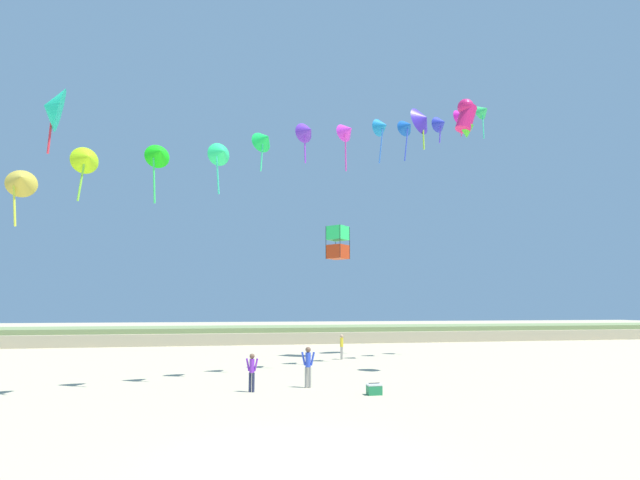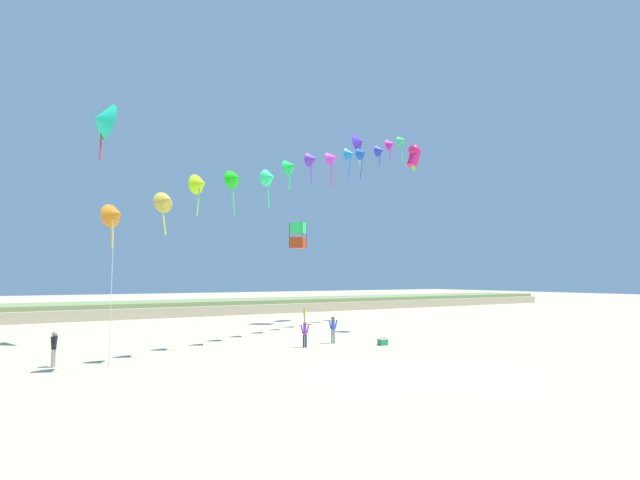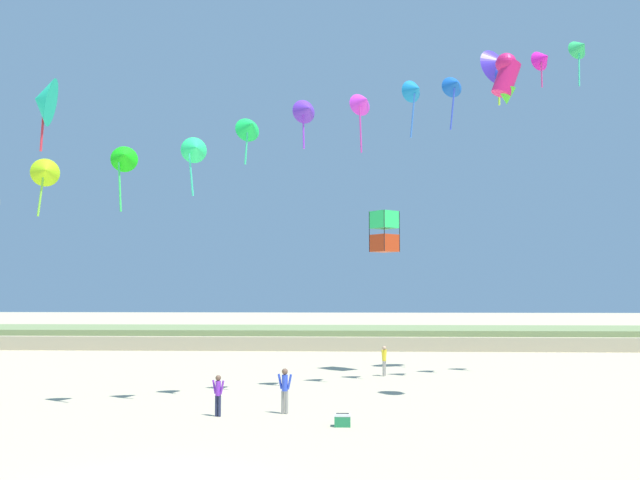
# 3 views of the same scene
# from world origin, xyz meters

# --- Properties ---
(ground_plane) EXTENTS (240.00, 240.00, 0.00)m
(ground_plane) POSITION_xyz_m (0.00, 0.00, 0.00)
(ground_plane) COLOR #C1B28E
(dune_ridge) EXTENTS (120.00, 9.93, 1.55)m
(dune_ridge) POSITION_xyz_m (0.00, 40.87, 0.77)
(dune_ridge) COLOR tan
(dune_ridge) RESTS_ON ground
(person_near_left) EXTENTS (0.52, 0.28, 1.54)m
(person_near_left) POSITION_xyz_m (-0.18, 9.38, 0.89)
(person_near_left) COLOR #282D4C
(person_near_left) RESTS_ON ground
(person_near_right) EXTENTS (0.60, 0.27, 1.73)m
(person_near_right) POSITION_xyz_m (2.28, 10.02, 1.00)
(person_near_right) COLOR gray
(person_near_right) RESTS_ON ground
(person_mid_center) EXTENTS (0.36, 0.54, 1.65)m
(person_mid_center) POSITION_xyz_m (6.73, 21.44, 0.96)
(person_mid_center) COLOR gray
(person_mid_center) RESTS_ON ground
(kite_banner_string) EXTENTS (30.46, 14.64, 18.67)m
(kite_banner_string) POSITION_xyz_m (3.03, 13.82, 12.62)
(kite_banner_string) COLOR orange
(large_kite_low_lead) EXTENTS (1.78, 1.78, 2.37)m
(large_kite_low_lead) POSITION_xyz_m (6.87, 22.94, 8.12)
(large_kite_low_lead) COLOR red
(large_kite_mid_trail) EXTENTS (2.48, 2.21, 3.58)m
(large_kite_mid_trail) POSITION_xyz_m (13.51, 22.38, 17.76)
(large_kite_mid_trail) COLOR #472DCA
(large_kite_high_solo) EXTENTS (1.34, 0.93, 2.22)m
(large_kite_high_solo) POSITION_xyz_m (11.52, 12.27, 13.84)
(large_kite_high_solo) COLOR #E11D68
(large_kite_outer_drift) EXTENTS (1.87, 2.77, 3.98)m
(large_kite_outer_drift) POSITION_xyz_m (-10.94, 17.32, 14.47)
(large_kite_outer_drift) COLOR #1EE6A3
(beach_cooler) EXTENTS (0.58, 0.41, 0.46)m
(beach_cooler) POSITION_xyz_m (4.52, 7.73, 0.21)
(beach_cooler) COLOR #23844C
(beach_cooler) RESTS_ON ground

